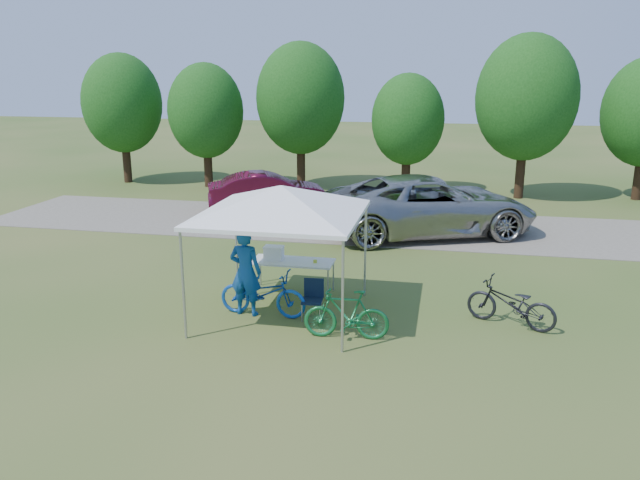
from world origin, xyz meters
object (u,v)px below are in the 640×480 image
object	(u,v)px
folding_table	(293,263)
cooler	(274,253)
bike_green	(346,314)
minivan	(429,205)
sedan	(268,192)
bike_blue	(263,293)
bike_dark	(511,304)
folding_chair	(313,295)
cyclist	(246,272)

from	to	relation	value
folding_table	cooler	size ratio (longest dim) A/B	4.25
folding_table	cooler	distance (m)	0.49
cooler	bike_green	size ratio (longest dim) A/B	0.27
minivan	sedan	size ratio (longest dim) A/B	1.54
minivan	bike_blue	bearing A→B (deg)	134.68
cooler	bike_dark	size ratio (longest dim) A/B	0.24
folding_chair	cooler	distance (m)	1.85
cooler	bike_blue	distance (m)	1.53
cyclist	bike_green	bearing A→B (deg)	165.85
folding_table	bike_blue	distance (m)	1.50
folding_table	bike_blue	bearing A→B (deg)	-100.64
bike_blue	bike_dark	distance (m)	4.97
folding_chair	bike_green	size ratio (longest dim) A/B	0.50
folding_chair	cooler	size ratio (longest dim) A/B	1.84
folding_table	minivan	distance (m)	6.55
bike_green	minivan	xyz separation A→B (m)	(1.22, 8.15, 0.44)
cooler	bike_dark	bearing A→B (deg)	-11.07
folding_chair	bike_blue	xyz separation A→B (m)	(-1.03, -0.12, 0.02)
bike_green	folding_chair	bearing A→B (deg)	-140.79
sedan	bike_green	bearing A→B (deg)	-179.02
cyclist	bike_blue	distance (m)	0.56
folding_table	bike_green	size ratio (longest dim) A/B	1.14
bike_blue	sedan	size ratio (longest dim) A/B	0.44
bike_blue	cooler	bearing A→B (deg)	10.58
sedan	folding_chair	bearing A→B (deg)	178.68
folding_table	bike_dark	world-z (taller)	bike_dark
folding_chair	cooler	xyz separation A→B (m)	(-1.20, 1.34, 0.45)
cyclist	folding_table	bearing A→B (deg)	-107.97
folding_table	bike_dark	bearing A→B (deg)	-12.08
bike_dark	folding_chair	bearing A→B (deg)	-63.03
bike_green	cooler	bearing A→B (deg)	-141.44
cooler	folding_chair	bearing A→B (deg)	-48.22
bike_dark	sedan	bearing A→B (deg)	-117.82
folding_chair	cyclist	size ratio (longest dim) A/B	0.43
folding_chair	bike_blue	size ratio (longest dim) A/B	0.43
bike_blue	folding_chair	bearing A→B (deg)	-79.44
cyclist	sedan	world-z (taller)	cyclist
cooler	minivan	xyz separation A→B (m)	(3.26, 5.91, 0.00)
bike_blue	bike_green	bearing A→B (deg)	-108.89
cyclist	cooler	bearing A→B (deg)	-92.01
cooler	cyclist	distance (m)	1.48
minivan	sedan	distance (m)	6.14
sedan	folding_table	bearing A→B (deg)	177.26
cyclist	bike_blue	bearing A→B (deg)	-173.32
folding_chair	minivan	distance (m)	7.55
folding_table	cyclist	world-z (taller)	cyclist
folding_chair	minivan	xyz separation A→B (m)	(2.07, 7.25, 0.45)
folding_table	cyclist	bearing A→B (deg)	-113.15
folding_table	bike_dark	distance (m)	4.79
cooler	bike_dark	world-z (taller)	cooler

